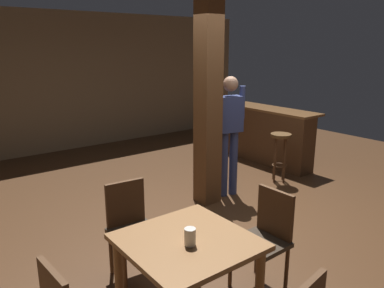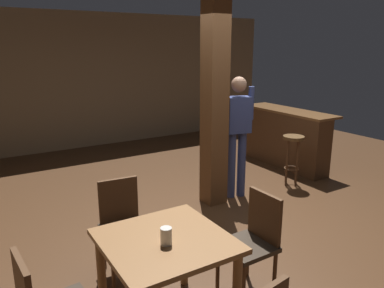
{
  "view_description": "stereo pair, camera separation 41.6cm",
  "coord_description": "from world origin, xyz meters",
  "px_view_note": "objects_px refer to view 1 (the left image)",
  "views": [
    {
      "loc": [
        -3.1,
        -3.18,
        2.12
      ],
      "look_at": [
        -0.62,
        0.05,
        1.05
      ],
      "focal_mm": 35.0,
      "sensor_mm": 36.0,
      "label": 1
    },
    {
      "loc": [
        -2.75,
        -3.41,
        2.12
      ],
      "look_at": [
        -0.62,
        0.05,
        1.05
      ],
      "focal_mm": 35.0,
      "sensor_mm": 36.0,
      "label": 2
    }
  ],
  "objects_px": {
    "chair_north": "(131,225)",
    "napkin_cup": "(190,237)",
    "chair_east": "(266,235)",
    "standing_person": "(229,128)",
    "bar_stool_near": "(280,147)",
    "bar_counter": "(267,135)",
    "dining_table": "(187,255)"
  },
  "relations": [
    {
      "from": "chair_north",
      "to": "napkin_cup",
      "type": "distance_m",
      "value": 1.0
    },
    {
      "from": "dining_table",
      "to": "napkin_cup",
      "type": "relative_size",
      "value": 7.05
    },
    {
      "from": "chair_east",
      "to": "chair_north",
      "type": "height_order",
      "value": "same"
    },
    {
      "from": "bar_counter",
      "to": "bar_stool_near",
      "type": "distance_m",
      "value": 1.01
    },
    {
      "from": "chair_north",
      "to": "standing_person",
      "type": "distance_m",
      "value": 2.31
    },
    {
      "from": "napkin_cup",
      "to": "bar_counter",
      "type": "xyz_separation_m",
      "value": [
        3.74,
        2.57,
        -0.29
      ]
    },
    {
      "from": "chair_east",
      "to": "standing_person",
      "type": "relative_size",
      "value": 0.52
    },
    {
      "from": "dining_table",
      "to": "napkin_cup",
      "type": "bearing_deg",
      "value": -113.18
    },
    {
      "from": "standing_person",
      "to": "bar_counter",
      "type": "bearing_deg",
      "value": 23.92
    },
    {
      "from": "napkin_cup",
      "to": "bar_stool_near",
      "type": "height_order",
      "value": "napkin_cup"
    },
    {
      "from": "bar_stool_near",
      "to": "bar_counter",
      "type": "bearing_deg",
      "value": 53.24
    },
    {
      "from": "chair_east",
      "to": "bar_counter",
      "type": "height_order",
      "value": "bar_counter"
    },
    {
      "from": "bar_counter",
      "to": "napkin_cup",
      "type": "bearing_deg",
      "value": -145.44
    },
    {
      "from": "dining_table",
      "to": "chair_east",
      "type": "distance_m",
      "value": 0.86
    },
    {
      "from": "chair_east",
      "to": "standing_person",
      "type": "xyz_separation_m",
      "value": [
        1.22,
        1.79,
        0.5
      ]
    },
    {
      "from": "standing_person",
      "to": "bar_stool_near",
      "type": "xyz_separation_m",
      "value": [
        1.03,
        -0.08,
        -0.43
      ]
    },
    {
      "from": "dining_table",
      "to": "bar_counter",
      "type": "relative_size",
      "value": 0.49
    },
    {
      "from": "chair_east",
      "to": "chair_north",
      "type": "xyz_separation_m",
      "value": [
        -0.85,
        0.89,
        0.0
      ]
    },
    {
      "from": "napkin_cup",
      "to": "standing_person",
      "type": "distance_m",
      "value": 2.8
    },
    {
      "from": "napkin_cup",
      "to": "bar_stool_near",
      "type": "distance_m",
      "value": 3.6
    },
    {
      "from": "chair_north",
      "to": "napkin_cup",
      "type": "relative_size",
      "value": 6.96
    },
    {
      "from": "chair_east",
      "to": "standing_person",
      "type": "distance_m",
      "value": 2.22
    },
    {
      "from": "standing_person",
      "to": "bar_stool_near",
      "type": "distance_m",
      "value": 1.12
    },
    {
      "from": "dining_table",
      "to": "bar_stool_near",
      "type": "xyz_separation_m",
      "value": [
        3.1,
        1.69,
        -0.04
      ]
    },
    {
      "from": "chair_east",
      "to": "bar_stool_near",
      "type": "relative_size",
      "value": 1.14
    },
    {
      "from": "chair_north",
      "to": "bar_stool_near",
      "type": "distance_m",
      "value": 3.21
    },
    {
      "from": "dining_table",
      "to": "chair_east",
      "type": "relative_size",
      "value": 1.01
    },
    {
      "from": "chair_north",
      "to": "napkin_cup",
      "type": "xyz_separation_m",
      "value": [
        -0.03,
        -0.95,
        0.3
      ]
    },
    {
      "from": "standing_person",
      "to": "napkin_cup",
      "type": "bearing_deg",
      "value": -138.65
    },
    {
      "from": "dining_table",
      "to": "bar_stool_near",
      "type": "height_order",
      "value": "bar_stool_near"
    },
    {
      "from": "napkin_cup",
      "to": "bar_counter",
      "type": "distance_m",
      "value": 4.55
    },
    {
      "from": "dining_table",
      "to": "standing_person",
      "type": "distance_m",
      "value": 2.75
    }
  ]
}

